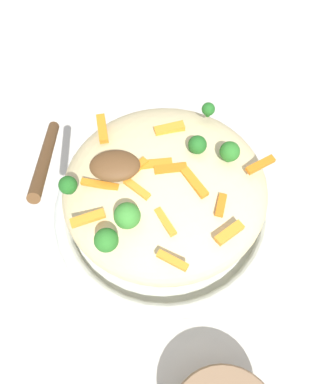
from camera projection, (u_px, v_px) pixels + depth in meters
ground_plane at (168, 219)px, 0.58m from camera, size 2.40×2.40×0.00m
serving_bowl at (168, 211)px, 0.56m from camera, size 0.29×0.29×0.05m
pasta_mound at (168, 189)px, 0.51m from camera, size 0.25×0.24×0.09m
carrot_piece_0 at (173, 129)px, 0.50m from camera, size 0.04×0.02×0.01m
carrot_piece_1 at (157, 164)px, 0.47m from camera, size 0.04×0.01×0.01m
carrot_piece_2 at (233, 233)px, 0.43m from camera, size 0.03×0.03×0.01m
carrot_piece_3 at (264, 165)px, 0.48m from camera, size 0.04×0.03×0.01m
carrot_piece_4 at (224, 205)px, 0.45m from camera, size 0.02×0.03×0.01m
carrot_piece_5 at (103, 185)px, 0.46m from camera, size 0.04×0.02×0.01m
carrot_piece_6 at (176, 260)px, 0.42m from camera, size 0.03×0.02×0.01m
carrot_piece_7 at (105, 129)px, 0.50m from camera, size 0.02×0.04×0.01m
carrot_piece_8 at (140, 189)px, 0.46m from camera, size 0.03×0.03×0.01m
carrot_piece_9 at (174, 171)px, 0.46m from camera, size 0.04×0.01×0.01m
carrot_piece_10 at (198, 183)px, 0.46m from camera, size 0.03×0.04×0.01m
carrot_piece_11 at (139, 167)px, 0.47m from camera, size 0.03×0.03×0.01m
carrot_piece_12 at (165, 222)px, 0.44m from camera, size 0.02×0.03×0.01m
carrot_piece_13 at (91, 218)px, 0.44m from camera, size 0.04×0.02×0.01m
broccoli_floret_0 at (211, 109)px, 0.50m from camera, size 0.02×0.02×0.02m
broccoli_floret_1 at (233, 152)px, 0.47m from camera, size 0.02×0.02×0.03m
broccoli_floret_2 at (131, 216)px, 0.43m from camera, size 0.03×0.03×0.03m
broccoli_floret_3 at (71, 185)px, 0.45m from camera, size 0.02×0.02×0.02m
broccoli_floret_4 at (201, 145)px, 0.47m from camera, size 0.02×0.02×0.03m
broccoli_floret_5 at (110, 240)px, 0.42m from camera, size 0.03×0.03×0.03m
serving_spoon at (95, 165)px, 0.44m from camera, size 0.11×0.14×0.08m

